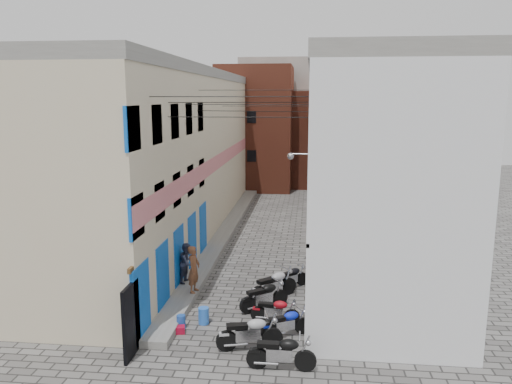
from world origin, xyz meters
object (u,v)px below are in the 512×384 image
(motorcycle_e, at_px, (264,295))
(water_jug_far, at_px, (204,316))
(person_b, at_px, (187,263))
(motorcycle_a, at_px, (281,351))
(motorcycle_d, at_px, (275,309))
(red_crate, at_px, (179,330))
(water_jug_near, at_px, (181,322))
(person_a, at_px, (194,269))
(motorcycle_f, at_px, (274,283))
(motorcycle_g, at_px, (291,277))
(motorcycle_c, at_px, (286,322))
(motorcycle_b, at_px, (249,331))

(motorcycle_e, xyz_separation_m, water_jug_far, (-1.91, -1.34, -0.28))
(person_b, height_order, water_jug_far, person_b)
(motorcycle_a, height_order, person_b, person_b)
(motorcycle_d, xyz_separation_m, red_crate, (-3.03, -1.08, -0.37))
(motorcycle_e, bearing_deg, water_jug_near, -91.24)
(person_a, xyz_separation_m, red_crate, (0.17, -2.87, -1.03))
(motorcycle_f, bearing_deg, water_jug_near, -88.06)
(motorcycle_d, distance_m, motorcycle_e, 1.13)
(person_b, xyz_separation_m, water_jug_far, (1.31, -3.09, -0.77))
(motorcycle_d, height_order, person_b, person_b)
(water_jug_far, height_order, red_crate, water_jug_far)
(motorcycle_a, bearing_deg, water_jug_near, -122.39)
(motorcycle_e, height_order, motorcycle_g, motorcycle_e)
(motorcycle_g, bearing_deg, motorcycle_e, -65.25)
(motorcycle_a, relative_size, motorcycle_c, 1.14)
(person_b, relative_size, water_jug_far, 2.86)
(motorcycle_f, xyz_separation_m, red_crate, (-2.83, -3.12, -0.50))
(water_jug_near, distance_m, red_crate, 0.35)
(motorcycle_b, relative_size, motorcycle_d, 1.21)
(motorcycle_d, height_order, person_a, person_a)
(water_jug_far, bearing_deg, motorcycle_d, 7.52)
(motorcycle_a, height_order, red_crate, motorcycle_a)
(motorcycle_c, bearing_deg, water_jug_far, -130.07)
(motorcycle_b, relative_size, motorcycle_f, 0.96)
(motorcycle_a, xyz_separation_m, motorcycle_f, (-0.58, 4.97, 0.04))
(motorcycle_c, bearing_deg, red_crate, -114.99)
(motorcycle_a, relative_size, motorcycle_b, 0.96)
(motorcycle_g, height_order, person_b, person_b)
(motorcycle_d, relative_size, water_jug_near, 3.67)
(motorcycle_b, xyz_separation_m, motorcycle_g, (1.04, 5.03, -0.09))
(water_jug_near, bearing_deg, red_crate, -87.06)
(motorcycle_f, bearing_deg, water_jug_far, -85.40)
(motorcycle_g, xyz_separation_m, red_crate, (-3.43, -4.22, -0.38))
(motorcycle_f, height_order, water_jug_near, motorcycle_f)
(motorcycle_a, bearing_deg, red_crate, -118.41)
(red_crate, bearing_deg, motorcycle_g, 50.90)
(water_jug_far, bearing_deg, motorcycle_c, -12.99)
(motorcycle_e, xyz_separation_m, motorcycle_f, (0.27, 1.01, 0.05))
(motorcycle_b, bearing_deg, water_jug_far, -146.34)
(motorcycle_d, bearing_deg, red_crate, -64.95)
(motorcycle_a, distance_m, water_jug_far, 3.82)
(person_b, distance_m, water_jug_far, 3.44)
(person_a, bearing_deg, motorcycle_c, -119.02)
(person_b, bearing_deg, red_crate, -154.65)
(motorcycle_g, height_order, person_a, person_a)
(motorcycle_g, xyz_separation_m, water_jug_far, (-2.79, -3.46, -0.22))
(motorcycle_d, xyz_separation_m, motorcycle_e, (-0.47, 1.02, 0.08))
(water_jug_near, height_order, water_jug_far, water_jug_far)
(motorcycle_d, bearing_deg, motorcycle_g, 177.95)
(water_jug_far, bearing_deg, motorcycle_a, -43.47)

